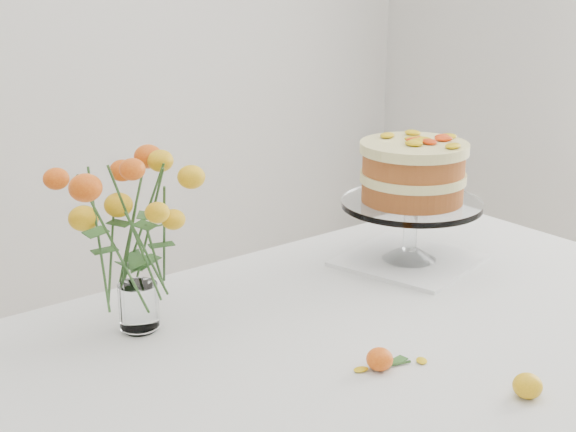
# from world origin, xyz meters

# --- Properties ---
(table) EXTENTS (1.43, 0.93, 0.76)m
(table) POSITION_xyz_m (0.00, 0.00, 0.67)
(table) COLOR tan
(table) RESTS_ON ground
(napkin) EXTENTS (0.33, 0.33, 0.01)m
(napkin) POSITION_xyz_m (0.30, 0.20, 0.76)
(napkin) COLOR white
(napkin) RESTS_ON table
(cake_stand) EXTENTS (0.30, 0.30, 0.27)m
(cake_stand) POSITION_xyz_m (0.30, 0.20, 0.95)
(cake_stand) COLOR white
(cake_stand) RESTS_ON napkin
(rose_vase) EXTENTS (0.30, 0.30, 0.36)m
(rose_vase) POSITION_xyz_m (-0.33, 0.26, 0.96)
(rose_vase) COLOR white
(rose_vase) RESTS_ON table
(loose_rose_near) EXTENTS (0.08, 0.05, 0.04)m
(loose_rose_near) POSITION_xyz_m (0.02, -0.32, 0.78)
(loose_rose_near) COLOR yellow
(loose_rose_near) RESTS_ON table
(loose_rose_far) EXTENTS (0.08, 0.04, 0.04)m
(loose_rose_far) POSITION_xyz_m (-0.09, -0.12, 0.77)
(loose_rose_far) COLOR #D3410A
(loose_rose_far) RESTS_ON table
(stray_petal_a) EXTENTS (0.03, 0.02, 0.00)m
(stray_petal_a) POSITION_xyz_m (-0.12, -0.10, 0.76)
(stray_petal_a) COLOR #E4B80E
(stray_petal_a) RESTS_ON table
(stray_petal_b) EXTENTS (0.03, 0.02, 0.00)m
(stray_petal_b) POSITION_xyz_m (-0.02, -0.14, 0.76)
(stray_petal_b) COLOR #E4B80E
(stray_petal_b) RESTS_ON table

